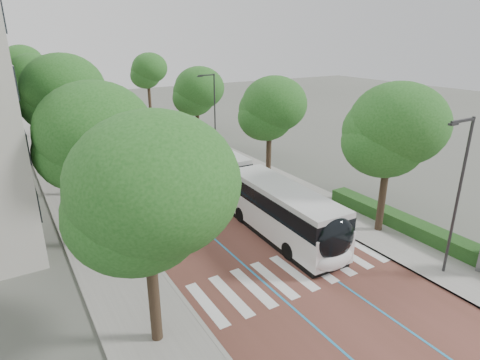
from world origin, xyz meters
The scene contains 18 objects.
ground centered at (0.00, 0.00, 0.00)m, with size 160.00×160.00×0.00m, color #51544C.
road centered at (0.00, 40.00, 0.01)m, with size 11.00×140.00×0.02m, color #553026.
sidewalk_left centered at (-7.50, 40.00, 0.06)m, with size 4.00×140.00×0.12m, color gray.
sidewalk_right centered at (7.50, 40.00, 0.06)m, with size 4.00×140.00×0.12m, color gray.
kerb_left centered at (-5.60, 40.00, 0.06)m, with size 0.20×140.00×0.14m, color gray.
kerb_right centered at (5.60, 40.00, 0.06)m, with size 0.20×140.00×0.14m, color gray.
zebra_crossing centered at (0.20, 1.00, 0.03)m, with size 10.55×3.60×0.01m.
lane_line_left centered at (-1.60, 40.00, 0.02)m, with size 0.12×126.00×0.01m, color teal.
lane_line_right centered at (1.60, 40.00, 0.02)m, with size 0.12×126.00×0.01m, color teal.
hedge centered at (9.10, 0.00, 0.52)m, with size 1.20×14.00×0.80m, color #1B3D15.
streetlight_near centered at (6.62, -3.00, 4.82)m, with size 1.82×0.20×8.00m.
streetlight_far centered at (6.62, 22.00, 4.82)m, with size 1.82×0.20×8.00m.
lamp_post_left centered at (-6.10, 8.00, 4.12)m, with size 0.14×0.14×8.00m, color #2E2E30.
trees_left centered at (-7.50, 23.79, 6.64)m, with size 6.11×60.99×9.87m.
trees_right centered at (7.70, 20.18, 5.95)m, with size 5.62×47.29×8.74m.
lead_bus centered at (2.20, 8.28, 1.63)m, with size 3.26×18.48×3.20m.
bus_queued_0 centered at (1.87, 24.02, 1.62)m, with size 2.85×12.46×3.20m.
bus_queued_1 centered at (1.96, 38.26, 1.62)m, with size 2.59×12.41×3.20m.
Camera 1 is at (-11.38, -12.81, 11.53)m, focal length 30.00 mm.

